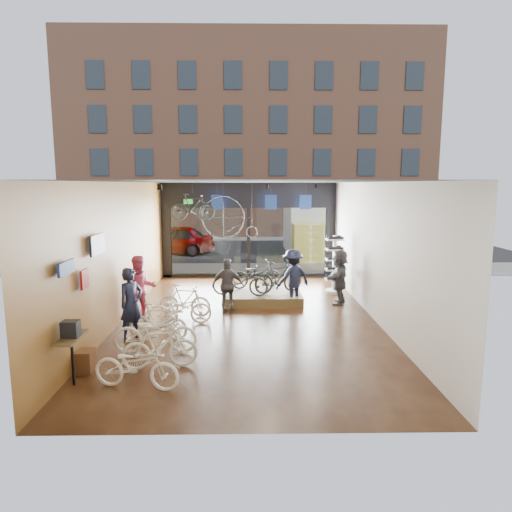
{
  "coord_description": "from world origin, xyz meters",
  "views": [
    {
      "loc": [
        0.01,
        -12.38,
        3.74
      ],
      "look_at": [
        0.23,
        1.4,
        1.56
      ],
      "focal_mm": 32.0,
      "sensor_mm": 36.0,
      "label": 1
    }
  ],
  "objects_px": {
    "customer_3": "(293,277)",
    "sunglasses_rack": "(334,264)",
    "floor_bike_1": "(160,347)",
    "display_bike_mid": "(278,278)",
    "customer_2": "(228,286)",
    "floor_bike_3": "(158,322)",
    "customer_0": "(131,304)",
    "street_car": "(171,240)",
    "customer_1": "(141,288)",
    "floor_bike_4": "(180,309)",
    "floor_bike_5": "(185,300)",
    "display_platform": "(263,297)",
    "display_bike_right": "(256,274)",
    "penny_farthing": "(232,218)",
    "customer_5": "(339,277)",
    "floor_bike_0": "(137,366)",
    "hung_bike": "(193,207)",
    "floor_bike_2": "(155,332)",
    "box_truck": "(311,231)",
    "display_bike_left": "(240,281)"
  },
  "relations": [
    {
      "from": "floor_bike_0",
      "to": "floor_bike_5",
      "type": "relative_size",
      "value": 1.08
    },
    {
      "from": "floor_bike_0",
      "to": "customer_2",
      "type": "xyz_separation_m",
      "value": [
        1.46,
        4.99,
        0.37
      ]
    },
    {
      "from": "floor_bike_3",
      "to": "customer_1",
      "type": "height_order",
      "value": "customer_1"
    },
    {
      "from": "floor_bike_3",
      "to": "hung_bike",
      "type": "height_order",
      "value": "hung_bike"
    },
    {
      "from": "customer_3",
      "to": "customer_0",
      "type": "bearing_deg",
      "value": 8.98
    },
    {
      "from": "floor_bike_3",
      "to": "customer_0",
      "type": "xyz_separation_m",
      "value": [
        -0.62,
        -0.01,
        0.43
      ]
    },
    {
      "from": "display_platform",
      "to": "sunglasses_rack",
      "type": "xyz_separation_m",
      "value": [
        2.47,
        1.12,
        0.85
      ]
    },
    {
      "from": "floor_bike_3",
      "to": "hung_bike",
      "type": "relative_size",
      "value": 0.95
    },
    {
      "from": "customer_2",
      "to": "sunglasses_rack",
      "type": "xyz_separation_m",
      "value": [
        3.55,
        2.43,
        0.2
      ]
    },
    {
      "from": "display_platform",
      "to": "customer_5",
      "type": "height_order",
      "value": "customer_5"
    },
    {
      "from": "floor_bike_0",
      "to": "display_bike_mid",
      "type": "bearing_deg",
      "value": -14.11
    },
    {
      "from": "floor_bike_4",
      "to": "sunglasses_rack",
      "type": "distance_m",
      "value": 5.99
    },
    {
      "from": "floor_bike_5",
      "to": "customer_2",
      "type": "bearing_deg",
      "value": -64.27
    },
    {
      "from": "floor_bike_3",
      "to": "floor_bike_4",
      "type": "height_order",
      "value": "floor_bike_3"
    },
    {
      "from": "display_bike_mid",
      "to": "customer_0",
      "type": "bearing_deg",
      "value": 111.52
    },
    {
      "from": "customer_3",
      "to": "sunglasses_rack",
      "type": "height_order",
      "value": "sunglasses_rack"
    },
    {
      "from": "display_platform",
      "to": "display_bike_right",
      "type": "relative_size",
      "value": 1.39
    },
    {
      "from": "street_car",
      "to": "sunglasses_rack",
      "type": "height_order",
      "value": "sunglasses_rack"
    },
    {
      "from": "sunglasses_rack",
      "to": "floor_bike_3",
      "type": "bearing_deg",
      "value": -153.51
    },
    {
      "from": "display_bike_left",
      "to": "customer_5",
      "type": "relative_size",
      "value": 1.02
    },
    {
      "from": "customer_2",
      "to": "sunglasses_rack",
      "type": "height_order",
      "value": "sunglasses_rack"
    },
    {
      "from": "customer_3",
      "to": "penny_farthing",
      "type": "height_order",
      "value": "penny_farthing"
    },
    {
      "from": "street_car",
      "to": "penny_farthing",
      "type": "bearing_deg",
      "value": 24.87
    },
    {
      "from": "floor_bike_4",
      "to": "customer_2",
      "type": "distance_m",
      "value": 1.71
    },
    {
      "from": "display_bike_mid",
      "to": "customer_0",
      "type": "distance_m",
      "value": 5.17
    },
    {
      "from": "floor_bike_5",
      "to": "penny_farthing",
      "type": "xyz_separation_m",
      "value": [
        1.23,
        3.97,
        2.04
      ]
    },
    {
      "from": "floor_bike_4",
      "to": "display_bike_left",
      "type": "bearing_deg",
      "value": -49.28
    },
    {
      "from": "display_bike_mid",
      "to": "display_bike_right",
      "type": "distance_m",
      "value": 1.03
    },
    {
      "from": "display_bike_mid",
      "to": "hung_bike",
      "type": "xyz_separation_m",
      "value": [
        -2.97,
        2.38,
        2.13
      ]
    },
    {
      "from": "penny_farthing",
      "to": "customer_5",
      "type": "bearing_deg",
      "value": -37.57
    },
    {
      "from": "display_platform",
      "to": "hung_bike",
      "type": "bearing_deg",
      "value": 137.42
    },
    {
      "from": "display_bike_mid",
      "to": "penny_farthing",
      "type": "relative_size",
      "value": 0.83
    },
    {
      "from": "display_bike_right",
      "to": "penny_farthing",
      "type": "relative_size",
      "value": 0.87
    },
    {
      "from": "floor_bike_5",
      "to": "display_platform",
      "type": "xyz_separation_m",
      "value": [
        2.3,
        1.62,
        -0.31
      ]
    },
    {
      "from": "floor_bike_2",
      "to": "customer_2",
      "type": "height_order",
      "value": "customer_2"
    },
    {
      "from": "street_car",
      "to": "floor_bike_1",
      "type": "height_order",
      "value": "street_car"
    },
    {
      "from": "floor_bike_1",
      "to": "floor_bike_0",
      "type": "bearing_deg",
      "value": 153.94
    },
    {
      "from": "display_bike_mid",
      "to": "display_bike_right",
      "type": "relative_size",
      "value": 0.95
    },
    {
      "from": "floor_bike_5",
      "to": "hung_bike",
      "type": "distance_m",
      "value": 4.63
    },
    {
      "from": "customer_3",
      "to": "customer_5",
      "type": "height_order",
      "value": "customer_3"
    },
    {
      "from": "floor_bike_3",
      "to": "floor_bike_4",
      "type": "bearing_deg",
      "value": -5.1
    },
    {
      "from": "floor_bike_1",
      "to": "display_bike_mid",
      "type": "relative_size",
      "value": 0.94
    },
    {
      "from": "customer_1",
      "to": "display_platform",
      "type": "bearing_deg",
      "value": 9.81
    },
    {
      "from": "street_car",
      "to": "customer_2",
      "type": "relative_size",
      "value": 2.86
    },
    {
      "from": "floor_bike_3",
      "to": "floor_bike_2",
      "type": "bearing_deg",
      "value": -160.26
    },
    {
      "from": "floor_bike_4",
      "to": "customer_5",
      "type": "xyz_separation_m",
      "value": [
        4.7,
        2.14,
        0.42
      ]
    },
    {
      "from": "customer_2",
      "to": "customer_3",
      "type": "distance_m",
      "value": 2.14
    },
    {
      "from": "display_platform",
      "to": "customer_3",
      "type": "bearing_deg",
      "value": -29.16
    },
    {
      "from": "box_truck",
      "to": "floor_bike_4",
      "type": "xyz_separation_m",
      "value": [
        -5.05,
        -11.53,
        -0.92
      ]
    },
    {
      "from": "floor_bike_2",
      "to": "floor_bike_3",
      "type": "distance_m",
      "value": 0.91
    }
  ]
}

